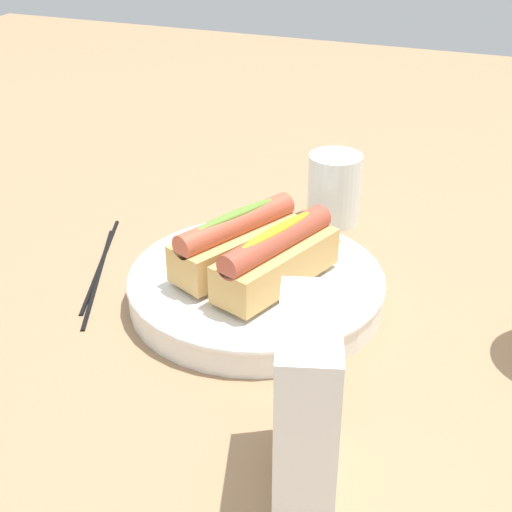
% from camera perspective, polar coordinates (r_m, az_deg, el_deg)
% --- Properties ---
extents(ground_plane, '(2.40, 2.40, 0.00)m').
position_cam_1_polar(ground_plane, '(0.80, -1.22, -3.82)').
color(ground_plane, '#9E7A56').
extents(serving_bowl, '(0.27, 0.27, 0.04)m').
position_cam_1_polar(serving_bowl, '(0.80, 0.00, -2.28)').
color(serving_bowl, white).
rests_on(serving_bowl, ground_plane).
extents(hotdog_front, '(0.16, 0.11, 0.06)m').
position_cam_1_polar(hotdog_front, '(0.79, -1.51, 1.12)').
color(hotdog_front, tan).
rests_on(hotdog_front, serving_bowl).
extents(hotdog_back, '(0.16, 0.10, 0.06)m').
position_cam_1_polar(hotdog_back, '(0.76, 1.57, -0.14)').
color(hotdog_back, tan).
rests_on(hotdog_back, serving_bowl).
extents(water_glass, '(0.07, 0.07, 0.09)m').
position_cam_1_polar(water_glass, '(0.97, 5.95, 4.90)').
color(water_glass, white).
rests_on(water_glass, ground_plane).
extents(napkin_box, '(0.12, 0.07, 0.15)m').
position_cam_1_polar(napkin_box, '(0.56, 3.87, -11.15)').
color(napkin_box, white).
rests_on(napkin_box, ground_plane).
extents(chopstick_near, '(0.20, 0.09, 0.01)m').
position_cam_1_polar(chopstick_near, '(0.87, -12.07, -1.52)').
color(chopstick_near, black).
rests_on(chopstick_near, ground_plane).
extents(chopstick_far, '(0.21, 0.08, 0.01)m').
position_cam_1_polar(chopstick_far, '(0.90, -11.72, -0.47)').
color(chopstick_far, black).
rests_on(chopstick_far, ground_plane).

